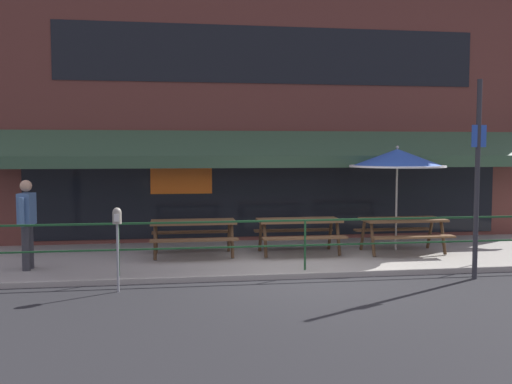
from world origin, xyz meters
name	(u,v)px	position (x,y,z in m)	size (l,w,h in m)	color
ground_plane	(309,279)	(0.00, 0.00, 0.00)	(120.00, 120.00, 0.00)	#232326
patio_deck	(287,256)	(0.00, 2.00, 0.05)	(15.00, 4.00, 0.10)	#9E998E
restaurant_building	(270,111)	(0.00, 4.22, 3.36)	(15.00, 1.60, 6.76)	brown
patio_railing	(305,234)	(0.00, 0.30, 0.80)	(13.84, 0.04, 0.97)	#194723
picnic_table_left	(193,228)	(-2.04, 2.03, 0.71)	(1.80, 1.42, 0.76)	brown
picnic_table_centre	(299,226)	(0.26, 1.98, 0.71)	(1.80, 1.42, 0.76)	brown
picnic_table_right	(403,226)	(2.56, 1.77, 0.71)	(1.80, 1.42, 0.76)	brown
patio_umbrella_right	(397,159)	(2.56, 2.14, 2.18)	(2.14, 2.14, 2.38)	#B7B2A8
pedestrian_walking	(27,220)	(-5.21, 1.12, 1.06)	(0.28, 0.62, 1.71)	#333338
parking_meter_near	(117,224)	(-3.39, -0.48, 1.15)	(0.15, 0.16, 1.42)	gray
street_sign_pole	(477,177)	(3.03, -0.45, 1.88)	(0.28, 0.09, 3.65)	#2D2D33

